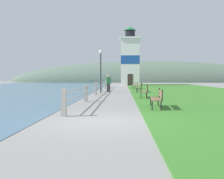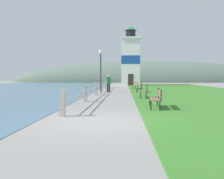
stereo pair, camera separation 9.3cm
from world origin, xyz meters
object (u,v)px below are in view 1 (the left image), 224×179
park_bench_midway (145,91)px  lighthouse (130,59)px  park_bench_near (157,97)px  park_bench_by_lighthouse (135,85)px  person_strolling (108,83)px  lamp_post (101,63)px  park_bench_far (140,87)px

park_bench_midway → lighthouse: size_ratio=0.17×
park_bench_near → lighthouse: lighthouse is taller
park_bench_by_lighthouse → lighthouse: bearing=-93.8°
person_strolling → lamp_post: bearing=137.5°
park_bench_midway → park_bench_far: bearing=-86.4°
park_bench_by_lighthouse → person_strolling: size_ratio=1.18×
park_bench_by_lighthouse → lamp_post: 7.90m
park_bench_far → park_bench_midway: bearing=95.2°
park_bench_by_lighthouse → park_bench_midway: bearing=85.4°
park_bench_midway → person_strolling: bearing=-63.4°
park_bench_far → lamp_post: bearing=13.7°
park_bench_by_lighthouse → lamp_post: size_ratio=0.50×
park_bench_by_lighthouse → lamp_post: (-3.52, -6.72, 2.20)m
person_strolling → lamp_post: (-0.63, -1.36, 1.82)m
park_bench_near → lighthouse: 32.67m
park_bench_far → lamp_post: 4.30m
park_bench_midway → park_bench_near: bearing=95.0°
lighthouse → park_bench_near: bearing=-89.3°
park_bench_far → person_strolling: 3.17m
park_bench_far → lighthouse: (-0.38, 20.39, 4.03)m
park_bench_by_lighthouse → lighthouse: (-0.24, 14.17, 4.03)m
park_bench_near → park_bench_by_lighthouse: 18.25m
park_bench_near → park_bench_by_lighthouse: bearing=-85.2°
park_bench_midway → park_bench_far: (0.07, 6.37, 0.00)m
park_bench_near → lamp_post: lamp_post is taller
person_strolling → lighthouse: bearing=-25.4°
park_bench_near → lamp_post: 12.29m
lamp_post → park_bench_midway: bearing=-58.6°
park_bench_midway → lamp_post: 7.22m
lamp_post → park_bench_near: bearing=-72.4°
person_strolling → lamp_post: 2.35m
park_bench_far → person_strolling: (-3.03, 0.85, 0.38)m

